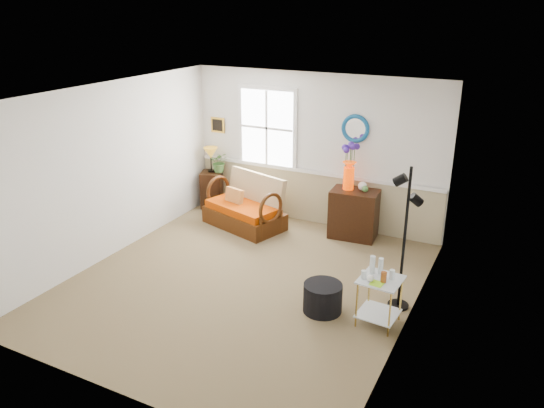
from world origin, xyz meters
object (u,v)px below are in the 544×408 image
at_px(floor_lamp, 404,240).
at_px(loveseat, 244,202).
at_px(side_table, 379,301).
at_px(ottoman, 323,298).
at_px(lamp_stand, 212,190).
at_px(cabinet, 354,214).

bearing_deg(floor_lamp, loveseat, 151.87).
xyz_separation_m(loveseat, floor_lamp, (3.06, -1.39, 0.49)).
bearing_deg(side_table, ottoman, -176.14).
height_order(lamp_stand, cabinet, cabinet).
bearing_deg(side_table, lamp_stand, 148.34).
distance_m(cabinet, floor_lamp, 2.25).
bearing_deg(floor_lamp, side_table, -108.13).
bearing_deg(floor_lamp, ottoman, -150.49).
distance_m(loveseat, floor_lamp, 3.39).
height_order(lamp_stand, ottoman, lamp_stand).
bearing_deg(lamp_stand, cabinet, -2.51).
bearing_deg(cabinet, loveseat, -171.83).
relative_size(loveseat, ottoman, 2.79).
bearing_deg(ottoman, loveseat, 139.11).
height_order(side_table, ottoman, side_table).
height_order(lamp_stand, floor_lamp, floor_lamp).
bearing_deg(lamp_stand, side_table, -31.66).
xyz_separation_m(lamp_stand, floor_lamp, (4.06, -1.93, 0.59)).
bearing_deg(loveseat, side_table, -15.86).
bearing_deg(cabinet, floor_lamp, -60.55).
distance_m(lamp_stand, ottoman, 4.07).
height_order(loveseat, ottoman, loveseat).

